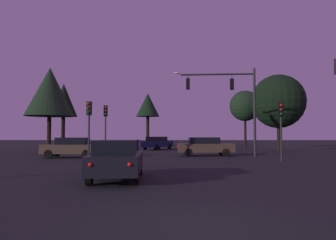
% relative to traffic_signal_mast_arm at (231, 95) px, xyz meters
% --- Properties ---
extents(ground_plane, '(168.00, 168.00, 0.00)m').
position_rel_traffic_signal_mast_arm_xyz_m(ground_plane, '(-4.25, 4.38, -4.89)').
color(ground_plane, black).
rests_on(ground_plane, ground).
extents(traffic_signal_mast_arm, '(6.51, 0.67, 7.02)m').
position_rel_traffic_signal_mast_arm_xyz_m(traffic_signal_mast_arm, '(0.00, 0.00, 0.00)').
color(traffic_signal_mast_arm, '#232326').
rests_on(traffic_signal_mast_arm, ground).
extents(traffic_light_corner_left, '(0.34, 0.37, 3.89)m').
position_rel_traffic_signal_mast_arm_xyz_m(traffic_light_corner_left, '(-10.12, -4.94, -2.12)').
color(traffic_light_corner_left, '#232326').
rests_on(traffic_light_corner_left, ground).
extents(traffic_light_corner_right, '(0.32, 0.36, 3.78)m').
position_rel_traffic_signal_mast_arm_xyz_m(traffic_light_corner_right, '(2.23, -5.10, -2.20)').
color(traffic_light_corner_right, '#232326').
rests_on(traffic_light_corner_right, ground).
extents(traffic_light_median, '(0.37, 0.39, 4.14)m').
position_rel_traffic_signal_mast_arm_xyz_m(traffic_light_median, '(-10.18, 0.86, -1.95)').
color(traffic_light_median, '#232326').
rests_on(traffic_light_median, ground).
extents(car_nearside_lane, '(1.98, 4.39, 1.52)m').
position_rel_traffic_signal_mast_arm_xyz_m(car_nearside_lane, '(-6.86, -13.66, -4.10)').
color(car_nearside_lane, black).
rests_on(car_nearside_lane, ground).
extents(car_crossing_left, '(4.23, 1.75, 1.52)m').
position_rel_traffic_signal_mast_arm_xyz_m(car_crossing_left, '(-12.27, -1.53, -4.10)').
color(car_crossing_left, '#473828').
rests_on(car_crossing_left, ground).
extents(car_crossing_right, '(4.64, 1.98, 1.52)m').
position_rel_traffic_signal_mast_arm_xyz_m(car_crossing_right, '(-1.99, 0.86, -4.10)').
color(car_crossing_right, '#473828').
rests_on(car_crossing_right, ground).
extents(car_far_lane, '(3.75, 4.75, 1.52)m').
position_rel_traffic_signal_mast_arm_xyz_m(car_far_lane, '(-6.40, 12.68, -4.10)').
color(car_far_lane, '#0F1947').
rests_on(car_far_lane, ground).
extents(tree_behind_sign, '(3.87, 3.87, 7.33)m').
position_rel_traffic_signal_mast_arm_xyz_m(tree_behind_sign, '(4.57, 15.38, 0.48)').
color(tree_behind_sign, black).
rests_on(tree_behind_sign, ground).
extents(tree_left_far, '(3.63, 3.63, 8.58)m').
position_rel_traffic_signal_mast_arm_xyz_m(tree_left_far, '(-19.07, 17.41, 1.41)').
color(tree_left_far, black).
rests_on(tree_left_far, ground).
extents(tree_center_horizon, '(4.46, 4.46, 7.97)m').
position_rel_traffic_signal_mast_arm_xyz_m(tree_center_horizon, '(-16.01, 4.05, 0.80)').
color(tree_center_horizon, black).
rests_on(tree_center_horizon, ground).
extents(tree_right_cluster, '(3.32, 3.32, 7.68)m').
position_rel_traffic_signal_mast_arm_xyz_m(tree_right_cluster, '(-8.08, 20.69, 1.04)').
color(tree_right_cluster, black).
rests_on(tree_right_cluster, ground).
extents(tree_lot_edge, '(5.59, 5.59, 8.01)m').
position_rel_traffic_signal_mast_arm_xyz_m(tree_lot_edge, '(6.42, 8.17, 0.32)').
color(tree_lot_edge, black).
rests_on(tree_lot_edge, ground).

